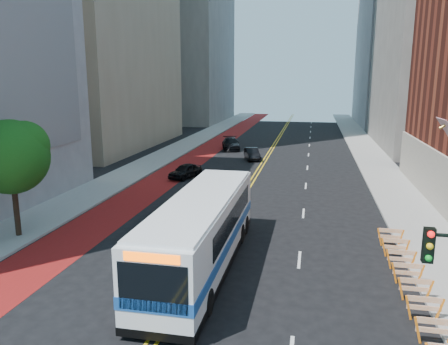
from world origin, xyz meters
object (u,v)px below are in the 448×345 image
street_tree (12,154)px  transit_bus (202,230)px  car_a (185,171)px  car_c (231,144)px  car_b (252,154)px

street_tree → transit_bus: (11.42, -1.85, -3.04)m
transit_bus → car_a: (-6.43, 18.73, -1.21)m
transit_bus → car_c: bearing=98.6°
car_c → car_a: bearing=-108.0°
transit_bus → car_b: (-1.68, 29.35, -1.22)m
car_b → car_c: 7.57m
car_c → transit_bus: bearing=-96.0°
street_tree → car_a: 18.11m
car_b → car_c: bearing=102.1°
car_a → car_b: size_ratio=0.97×
street_tree → car_a: street_tree is taller
street_tree → transit_bus: street_tree is taller
street_tree → transit_bus: 11.96m
transit_bus → car_a: 19.84m
car_c → street_tree: bearing=-114.6°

